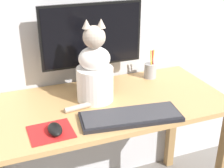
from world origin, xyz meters
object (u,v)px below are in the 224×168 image
object	(u,v)px
monitor	(92,40)
pen_cup	(150,70)
computer_mouse_left	(55,129)
cat	(95,71)
keyboard	(131,116)

from	to	relation	value
monitor	pen_cup	distance (m)	0.42
monitor	computer_mouse_left	xyz separation A→B (m)	(-0.30, -0.39, -0.25)
cat	pen_cup	distance (m)	0.44
computer_mouse_left	cat	world-z (taller)	cat
monitor	computer_mouse_left	bearing A→B (deg)	-127.05
cat	computer_mouse_left	bearing A→B (deg)	-125.57
monitor	computer_mouse_left	distance (m)	0.55
cat	pen_cup	xyz separation A→B (m)	(0.39, 0.15, -0.11)
monitor	cat	xyz separation A→B (m)	(-0.04, -0.16, -0.11)
monitor	keyboard	size ratio (longest dim) A/B	1.14
monitor	keyboard	world-z (taller)	monitor
keyboard	pen_cup	distance (m)	0.49
monitor	cat	world-z (taller)	monitor
monitor	pen_cup	size ratio (longest dim) A/B	3.12
monitor	cat	size ratio (longest dim) A/B	1.31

